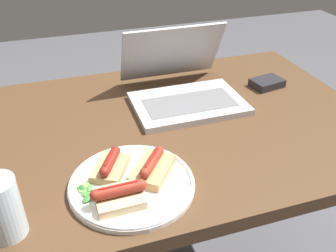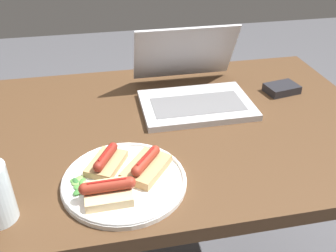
# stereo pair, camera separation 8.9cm
# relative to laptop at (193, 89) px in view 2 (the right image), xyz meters

# --- Properties ---
(desk) EXTENTS (1.21, 0.75, 0.72)m
(desk) POSITION_rel_laptop_xyz_m (-0.13, -0.11, -0.10)
(desk) COLOR #4C331E
(desk) RESTS_ON ground_plane
(laptop) EXTENTS (0.32, 0.31, 0.20)m
(laptop) POSITION_rel_laptop_xyz_m (0.00, 0.00, 0.00)
(laptop) COLOR #B7B7BC
(laptop) RESTS_ON desk
(plate) EXTENTS (0.27, 0.27, 0.02)m
(plate) POSITION_rel_laptop_xyz_m (-0.24, -0.33, -0.03)
(plate) COLOR white
(plate) RESTS_ON desk
(sausage_toast_left) EXTENTS (0.13, 0.13, 0.04)m
(sausage_toast_left) POSITION_rel_laptop_xyz_m (-0.19, -0.32, -0.01)
(sausage_toast_left) COLOR tan
(sausage_toast_left) RESTS_ON plate
(sausage_toast_middle) EXTENTS (0.10, 0.12, 0.04)m
(sausage_toast_middle) POSITION_rel_laptop_xyz_m (-0.27, -0.28, -0.01)
(sausage_toast_middle) COLOR tan
(sausage_toast_middle) RESTS_ON plate
(sausage_toast_right) EXTENTS (0.11, 0.08, 0.05)m
(sausage_toast_right) POSITION_rel_laptop_xyz_m (-0.27, -0.38, -0.01)
(sausage_toast_right) COLOR #D6B784
(sausage_toast_right) RESTS_ON plate
(salad_pile) EXTENTS (0.05, 0.07, 0.01)m
(salad_pile) POSITION_rel_laptop_xyz_m (-0.33, -0.34, -0.02)
(salad_pile) COLOR #4C8E3D
(salad_pile) RESTS_ON plate
(external_drive) EXTENTS (0.11, 0.08, 0.02)m
(external_drive) POSITION_rel_laptop_xyz_m (0.29, -0.00, -0.03)
(external_drive) COLOR #232328
(external_drive) RESTS_ON desk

